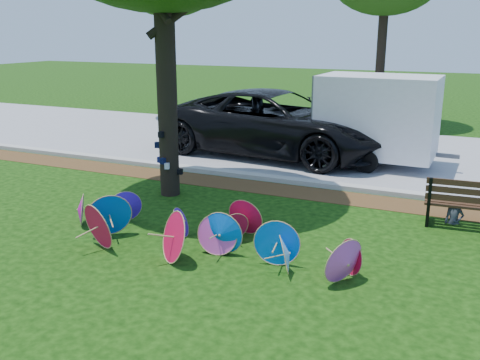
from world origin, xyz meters
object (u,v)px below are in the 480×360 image
object	(u,v)px
cargo_trailer	(378,116)
person_left	(456,199)
parasol_pile	(196,230)
black_van	(276,123)
park_bench	(475,203)

from	to	relation	value
cargo_trailer	person_left	world-z (taller)	cargo_trailer
parasol_pile	black_van	size ratio (longest dim) A/B	0.84
park_bench	person_left	bearing A→B (deg)	168.37
black_van	person_left	world-z (taller)	black_van
cargo_trailer	person_left	xyz separation A→B (m)	(2.34, -4.21, -0.90)
parasol_pile	cargo_trailer	xyz separation A→B (m)	(1.66, 7.47, 1.03)
parasol_pile	black_van	distance (m)	7.64
black_van	park_bench	bearing A→B (deg)	-121.75
parasol_pile	person_left	size ratio (longest dim) A/B	5.83
black_van	cargo_trailer	bearing A→B (deg)	-85.33
black_van	cargo_trailer	world-z (taller)	cargo_trailer
park_bench	cargo_trailer	bearing A→B (deg)	118.79
black_van	park_bench	world-z (taller)	black_van
park_bench	person_left	world-z (taller)	person_left
person_left	black_van	bearing A→B (deg)	131.14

